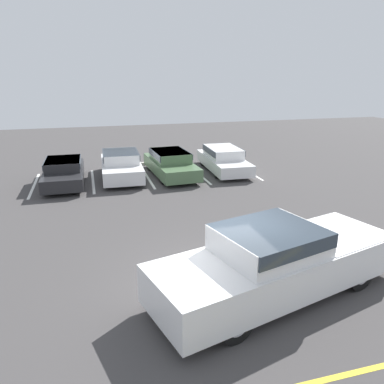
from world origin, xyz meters
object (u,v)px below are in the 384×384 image
(pickup_truck, at_px, (278,260))
(traffic_cone, at_px, (365,240))
(parked_sedan_b, at_px, (121,164))
(parked_sedan_d, at_px, (223,158))
(wheel_stop_curb, at_px, (132,164))
(parked_sedan_c, at_px, (171,162))
(parked_sedan_a, at_px, (64,171))

(pickup_truck, relative_size, traffic_cone, 11.61)
(parked_sedan_b, bearing_deg, parked_sedan_d, 91.92)
(traffic_cone, distance_m, wheel_stop_curb, 13.33)
(parked_sedan_d, xyz_separation_m, wheel_stop_curb, (-4.49, 2.44, -0.59))
(parked_sedan_d, bearing_deg, wheel_stop_curb, -116.21)
(parked_sedan_c, distance_m, parked_sedan_d, 2.88)
(pickup_truck, bearing_deg, parked_sedan_b, 87.75)
(parked_sedan_d, height_order, traffic_cone, parked_sedan_d)
(parked_sedan_b, height_order, wheel_stop_curb, parked_sedan_b)
(parked_sedan_b, bearing_deg, wheel_stop_curb, 163.52)
(parked_sedan_a, relative_size, parked_sedan_d, 0.90)
(parked_sedan_c, bearing_deg, pickup_truck, -3.06)
(parked_sedan_b, distance_m, parked_sedan_d, 5.30)
(parked_sedan_b, relative_size, parked_sedan_c, 0.94)
(parked_sedan_b, bearing_deg, traffic_cone, 33.81)
(parked_sedan_c, bearing_deg, wheel_stop_curb, -151.65)
(parked_sedan_c, distance_m, wheel_stop_curb, 3.13)
(parked_sedan_c, distance_m, traffic_cone, 10.31)
(pickup_truck, height_order, parked_sedan_b, pickup_truck)
(traffic_cone, bearing_deg, parked_sedan_a, 132.93)
(parked_sedan_a, distance_m, wheel_stop_curb, 4.51)
(wheel_stop_curb, bearing_deg, parked_sedan_d, -28.57)
(parked_sedan_c, xyz_separation_m, wheel_stop_curb, (-1.62, 2.61, -0.59))
(parked_sedan_a, bearing_deg, wheel_stop_curb, 130.12)
(parked_sedan_a, xyz_separation_m, parked_sedan_c, (5.07, 0.23, 0.04))
(pickup_truck, relative_size, parked_sedan_c, 1.35)
(parked_sedan_a, bearing_deg, traffic_cone, 43.61)
(pickup_truck, bearing_deg, parked_sedan_d, 61.18)
(parked_sedan_b, height_order, traffic_cone, parked_sedan_b)
(parked_sedan_d, bearing_deg, parked_sedan_b, -87.63)
(parked_sedan_d, bearing_deg, traffic_cone, 7.02)
(wheel_stop_curb, bearing_deg, parked_sedan_b, -108.38)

